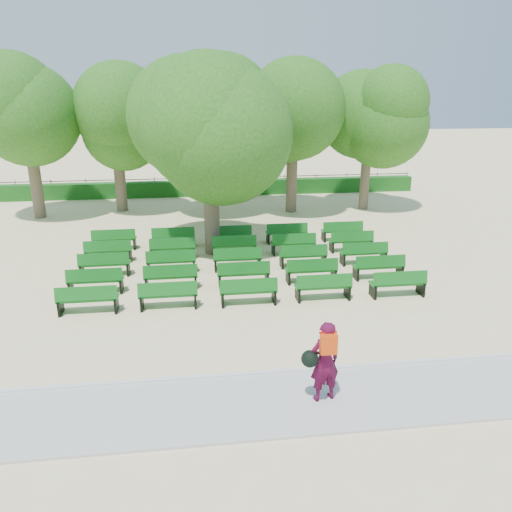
{
  "coord_description": "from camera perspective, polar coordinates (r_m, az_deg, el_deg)",
  "views": [
    {
      "loc": [
        -0.81,
        -16.1,
        6.28
      ],
      "look_at": [
        1.17,
        -1.0,
        1.1
      ],
      "focal_mm": 35.0,
      "sensor_mm": 36.0,
      "label": 1
    }
  ],
  "objects": [
    {
      "name": "tree_among",
      "position": [
        19.01,
        -5.36,
        14.19
      ],
      "size": [
        5.28,
        5.28,
        7.19
      ],
      "color": "brown",
      "rests_on": "ground"
    },
    {
      "name": "paving",
      "position": [
        10.74,
        -1.82,
        -16.8
      ],
      "size": [
        30.0,
        2.2,
        0.06
      ],
      "primitive_type": "cube",
      "color": "#B8B8B3",
      "rests_on": "ground"
    },
    {
      "name": "tree_line",
      "position": [
        26.85,
        -5.56,
        5.17
      ],
      "size": [
        21.8,
        6.8,
        7.04
      ],
      "primitive_type": null,
      "color": "#2D681C",
      "rests_on": "ground"
    },
    {
      "name": "bench_array",
      "position": [
        18.07,
        -2.06,
        -1.26
      ],
      "size": [
        1.77,
        0.67,
        1.09
      ],
      "rotation": [
        0.0,
        0.0,
        0.08
      ],
      "color": "#116219",
      "rests_on": "ground"
    },
    {
      "name": "hedge",
      "position": [
        30.67,
        -5.88,
        7.72
      ],
      "size": [
        26.0,
        0.7,
        0.9
      ],
      "primitive_type": "cube",
      "color": "#185818",
      "rests_on": "ground"
    },
    {
      "name": "fence",
      "position": [
        31.15,
        -5.88,
        7.05
      ],
      "size": [
        26.0,
        0.1,
        1.02
      ],
      "primitive_type": null,
      "color": "black",
      "rests_on": "ground"
    },
    {
      "name": "curb",
      "position": [
        11.68,
        -2.41,
        -13.46
      ],
      "size": [
        30.0,
        0.12,
        0.1
      ],
      "primitive_type": "cube",
      "color": "silver",
      "rests_on": "ground"
    },
    {
      "name": "person",
      "position": [
        10.49,
        7.75,
        -11.74
      ],
      "size": [
        0.87,
        0.56,
        1.78
      ],
      "rotation": [
        0.0,
        0.0,
        3.36
      ],
      "color": "#490A28",
      "rests_on": "ground"
    },
    {
      "name": "ground",
      "position": [
        17.3,
        -4.28,
        -2.56
      ],
      "size": [
        120.0,
        120.0,
        0.0
      ],
      "primitive_type": "plane",
      "color": "beige"
    }
  ]
}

